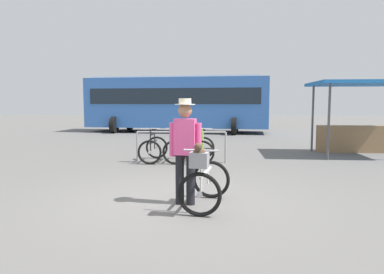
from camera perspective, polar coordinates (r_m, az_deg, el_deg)
ground_plane at (r=6.01m, az=-2.71°, el=-10.37°), size 80.00×80.00×0.00m
bike_rack_rail at (r=9.60m, az=-1.77°, el=-0.45°), size 2.51×0.09×0.88m
racked_bike_black at (r=9.89m, az=-6.35°, el=-1.87°), size 0.72×1.12×0.97m
racked_bike_orange at (r=9.81m, az=-2.31°, el=-1.91°), size 0.79×1.17×0.97m
racked_bike_lime at (r=9.78m, az=1.79°, el=-1.93°), size 0.70×1.14×0.98m
featured_bicycle at (r=5.45m, az=2.03°, el=-6.78°), size 0.85×1.25×1.09m
person_with_featured_bike at (r=5.61m, az=-1.14°, el=-1.62°), size 0.52×0.32×1.72m
bus_distant at (r=19.63m, az=-2.45°, el=5.89°), size 10.25×4.30×3.08m
market_stall at (r=12.33m, az=25.72°, el=3.87°), size 3.23×2.47×2.30m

